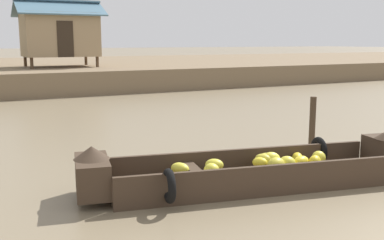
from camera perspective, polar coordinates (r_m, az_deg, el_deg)
ground_plane at (r=13.43m, az=-3.63°, el=-0.67°), size 300.00×300.00×0.00m
riverbank_strip at (r=30.74m, az=-17.28°, el=5.87°), size 160.00×20.00×1.09m
banana_boat at (r=7.89m, az=7.88°, el=-6.18°), size 6.01×2.22×0.86m
stilt_house_mid_right at (r=25.47m, az=-16.26°, el=10.36°), size 4.40×3.29×3.49m
mooring_post at (r=10.70m, az=14.83°, el=-0.39°), size 0.14×0.14×1.21m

